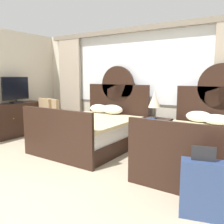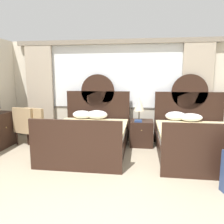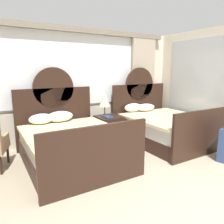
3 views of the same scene
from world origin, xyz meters
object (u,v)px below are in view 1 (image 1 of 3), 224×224
Objects in this scene: bed_near_mirror at (207,148)px; table_lamp_on_nightstand at (154,100)px; bed_near_window at (93,130)px; tv_flatscreen at (16,90)px; nightstand_between_beds at (156,134)px; dresser_minibar at (8,121)px; armchair_by_window_centre at (51,115)px; book_on_nightstand at (150,119)px; armchair_by_window_left at (59,116)px; suitcase_on_floor at (202,189)px.

table_lamp_on_nightstand is at bearing 150.79° from bed_near_mirror.
bed_near_window reaches higher than tv_flatscreen.
bed_near_mirror is at bearing -28.46° from nightstand_between_beds.
armchair_by_window_centre is at bearing 56.07° from dresser_minibar.
dresser_minibar is (-3.37, -1.08, -0.22)m from book_on_nightstand.
bed_near_mirror is 2.24× the size of armchair_by_window_left.
bed_near_mirror reaches higher than suitcase_on_floor.
table_lamp_on_nightstand is 2.72m from suitcase_on_floor.
armchair_by_window_left is (-2.57, -0.31, 0.19)m from nightstand_between_beds.
bed_near_mirror reaches higher than armchair_by_window_centre.
book_on_nightstand is at bearing 13.96° from tv_flatscreen.
tv_flatscreen is 0.94× the size of suitcase_on_floor.
suitcase_on_floor is (4.29, -1.79, -0.18)m from armchair_by_window_centre.
bed_near_mirror reaches higher than tv_flatscreen.
nightstand_between_beds is 1.09× the size of table_lamp_on_nightstand.
bed_near_window is at bearing 13.79° from dresser_minibar.
armchair_by_window_left is 1.00× the size of armchair_by_window_centre.
bed_near_window is at bearing -13.34° from armchair_by_window_left.
bed_near_window reaches higher than armchair_by_window_centre.
armchair_by_window_centre is at bearing 157.35° from suitcase_on_floor.
nightstand_between_beds is 0.72m from table_lamp_on_nightstand.
suitcase_on_floor is (1.50, -2.16, -0.71)m from table_lamp_on_nightstand.
book_on_nightstand is 3.55m from dresser_minibar.
dresser_minibar reaches higher than suitcase_on_floor.
book_on_nightstand is (-1.26, 0.53, 0.28)m from bed_near_mirror.
nightstand_between_beds is 2.88m from armchair_by_window_centre.
suitcase_on_floor is at bearing -24.14° from armchair_by_window_left.
book_on_nightstand is (1.10, 0.53, 0.28)m from bed_near_window.
armchair_by_window_left reaches higher than book_on_nightstand.
tv_flatscreen reaches higher than table_lamp_on_nightstand.
dresser_minibar is (-2.27, -0.56, 0.06)m from bed_near_window.
bed_near_mirror is 1.15× the size of dresser_minibar.
dresser_minibar is 1.94× the size of armchair_by_window_centre.
table_lamp_on_nightstand is 0.60× the size of armchair_by_window_left.
nightstand_between_beds is at bearing 6.92° from armchair_by_window_left.
table_lamp_on_nightstand reaches higher than book_on_nightstand.
armchair_by_window_left reaches higher than suitcase_on_floor.
nightstand_between_beds is 0.34× the size of dresser_minibar.
nightstand_between_beds is 3.65m from dresser_minibar.
table_lamp_on_nightstand is (-1.25, 0.70, 0.66)m from bed_near_mirror.
table_lamp_on_nightstand is at bearing 7.60° from armchair_by_window_centre.
bed_near_window is at bearing 7.75° from tv_flatscreen.
bed_near_mirror is 4.05m from armchair_by_window_centre.
suitcase_on_floor is (1.51, -1.99, -0.32)m from book_on_nightstand.
nightstand_between_beds is 0.79× the size of suitcase_on_floor.
nightstand_between_beds is 3.66m from tv_flatscreen.
dresser_minibar is at bearing -162.19° from book_on_nightstand.
suitcase_on_floor is at bearing -52.79° from book_on_nightstand.
bed_near_mirror is 8.28× the size of book_on_nightstand.
bed_near_window is at bearing -11.02° from armchair_by_window_centre.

